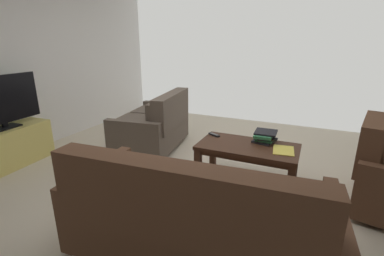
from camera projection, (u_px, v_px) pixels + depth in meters
name	position (u px, v px, depth m)	size (l,w,h in m)	color
ground_plane	(201.00, 184.00, 3.12)	(5.51, 5.65, 0.01)	beige
wall_right	(18.00, 52.00, 3.78)	(0.12, 5.65, 2.81)	silver
sofa_main	(196.00, 215.00, 1.95)	(1.94, 1.02, 0.88)	black
loveseat_near	(155.00, 125.00, 4.02)	(0.96, 1.36, 0.86)	black
coffee_table	(248.00, 151.00, 3.00)	(1.07, 0.58, 0.47)	#3D2316
tv_stand	(10.00, 147.00, 3.50)	(0.45, 1.03, 0.51)	#D8C666
flat_tv	(0.00, 102.00, 3.32)	(0.22, 1.02, 0.65)	black
book_stack	(265.00, 136.00, 3.09)	(0.27, 0.31, 0.12)	black
tv_remote	(214.00, 135.00, 3.28)	(0.16, 0.11, 0.02)	black
loose_magazine	(283.00, 150.00, 2.83)	(0.21, 0.28, 0.01)	#E0CC4C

